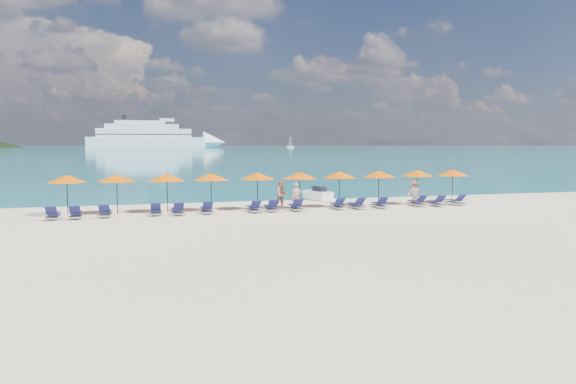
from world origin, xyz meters
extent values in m
plane|color=beige|center=(0.00, 0.00, 0.00)|extent=(1400.00, 1400.00, 0.00)
cube|color=#1FA9B2|center=(0.00, 660.00, 0.01)|extent=(1600.00, 1300.00, 0.01)
cube|color=silver|center=(8.53, 517.23, 4.90)|extent=(108.43, 23.90, 9.79)
cone|color=silver|center=(73.12, 519.83, 4.90)|extent=(22.39, 22.39, 21.55)
cube|color=silver|center=(6.57, 517.16, 13.71)|extent=(86.79, 20.10, 7.84)
cube|color=silver|center=(4.61, 517.08, 19.59)|extent=(67.33, 17.36, 4.90)
cube|color=silver|center=(2.66, 517.00, 23.51)|extent=(45.68, 13.56, 3.43)
cube|color=black|center=(6.57, 517.16, 12.24)|extent=(87.87, 20.34, 0.88)
cube|color=black|center=(6.57, 517.16, 15.67)|extent=(85.70, 19.86, 0.88)
cylinder|color=black|center=(-10.85, 516.46, 27.42)|extent=(4.31, 4.31, 5.39)
cube|color=silver|center=(135.53, 467.13, 0.71)|extent=(5.34, 1.78, 1.42)
cylinder|color=silver|center=(135.53, 467.13, 5.34)|extent=(0.32, 0.32, 8.90)
cube|color=silver|center=(162.98, 566.62, 0.75)|extent=(5.63, 1.88, 1.50)
cylinder|color=silver|center=(162.98, 566.62, 5.63)|extent=(0.34, 0.34, 9.38)
cube|color=white|center=(4.10, 9.72, 0.32)|extent=(1.52, 2.72, 0.59)
cube|color=black|center=(4.15, 9.51, 0.75)|extent=(0.77, 1.16, 0.37)
cylinder|color=black|center=(3.95, 10.34, 0.91)|extent=(0.59, 0.20, 0.06)
imported|color=tan|center=(0.84, 4.14, 0.82)|extent=(0.60, 0.40, 1.63)
imported|color=tan|center=(0.20, 5.00, 0.88)|extent=(0.92, 0.63, 1.75)
imported|color=tan|center=(8.92, 4.82, 0.82)|extent=(1.13, 0.68, 1.63)
cylinder|color=black|center=(-11.90, 5.31, 1.10)|extent=(0.05, 0.05, 2.20)
cone|color=#EF5B00|center=(-11.90, 5.31, 2.02)|extent=(2.10, 2.10, 0.42)
sphere|color=black|center=(-11.90, 5.31, 2.24)|extent=(0.08, 0.08, 0.08)
cylinder|color=black|center=(-9.29, 5.23, 1.10)|extent=(0.05, 0.05, 2.20)
cone|color=#EF5B00|center=(-9.29, 5.23, 2.02)|extent=(2.10, 2.10, 0.42)
sphere|color=black|center=(-9.29, 5.23, 2.24)|extent=(0.08, 0.08, 0.08)
cylinder|color=black|center=(-6.55, 5.22, 1.10)|extent=(0.05, 0.05, 2.20)
cone|color=#EF5B00|center=(-6.55, 5.22, 2.02)|extent=(2.10, 2.10, 0.42)
sphere|color=black|center=(-6.55, 5.22, 2.24)|extent=(0.08, 0.08, 0.08)
cylinder|color=black|center=(-4.04, 5.13, 1.10)|extent=(0.05, 0.05, 2.20)
cone|color=#EF5B00|center=(-4.04, 5.13, 2.02)|extent=(2.10, 2.10, 0.42)
sphere|color=black|center=(-4.04, 5.13, 2.24)|extent=(0.08, 0.08, 0.08)
cylinder|color=black|center=(-1.28, 5.09, 1.10)|extent=(0.05, 0.05, 2.20)
cone|color=#EF5B00|center=(-1.28, 5.09, 2.02)|extent=(2.10, 2.10, 0.42)
sphere|color=black|center=(-1.28, 5.09, 2.24)|extent=(0.08, 0.08, 0.08)
cylinder|color=black|center=(1.34, 5.07, 1.10)|extent=(0.05, 0.05, 2.20)
cone|color=#EF5B00|center=(1.34, 5.07, 2.02)|extent=(2.10, 2.10, 0.42)
sphere|color=black|center=(1.34, 5.07, 2.24)|extent=(0.08, 0.08, 0.08)
cylinder|color=black|center=(3.88, 5.03, 1.10)|extent=(0.05, 0.05, 2.20)
cone|color=#EF5B00|center=(3.88, 5.03, 2.02)|extent=(2.10, 2.10, 0.42)
sphere|color=black|center=(3.88, 5.03, 2.24)|extent=(0.08, 0.08, 0.08)
cylinder|color=black|center=(6.55, 5.06, 1.10)|extent=(0.05, 0.05, 2.20)
cone|color=#EF5B00|center=(6.55, 5.06, 2.02)|extent=(2.10, 2.10, 0.42)
sphere|color=black|center=(6.55, 5.06, 2.24)|extent=(0.08, 0.08, 0.08)
cylinder|color=black|center=(9.41, 5.31, 1.10)|extent=(0.05, 0.05, 2.20)
cone|color=#EF5B00|center=(9.41, 5.31, 2.02)|extent=(2.10, 2.10, 0.42)
sphere|color=black|center=(9.41, 5.31, 2.24)|extent=(0.08, 0.08, 0.08)
cylinder|color=black|center=(11.94, 5.20, 1.10)|extent=(0.05, 0.05, 2.20)
cone|color=#EF5B00|center=(11.94, 5.20, 2.02)|extent=(2.10, 2.10, 0.42)
sphere|color=black|center=(11.94, 5.20, 2.24)|extent=(0.08, 0.08, 0.08)
cube|color=silver|center=(-12.49, 3.82, 0.14)|extent=(0.66, 1.71, 0.06)
cube|color=#171951|center=(-12.48, 4.07, 0.30)|extent=(0.57, 1.11, 0.04)
cube|color=#171951|center=(-12.50, 3.27, 0.55)|extent=(0.56, 0.55, 0.43)
cube|color=silver|center=(-11.36, 3.85, 0.14)|extent=(0.63, 1.70, 0.06)
cube|color=#171951|center=(-11.36, 4.10, 0.30)|extent=(0.56, 1.10, 0.04)
cube|color=#171951|center=(-11.36, 3.30, 0.55)|extent=(0.55, 0.54, 0.43)
cube|color=silver|center=(-9.89, 4.07, 0.14)|extent=(0.74, 1.74, 0.06)
cube|color=#171951|center=(-9.87, 4.32, 0.30)|extent=(0.63, 1.14, 0.04)
cube|color=#171951|center=(-9.93, 3.53, 0.55)|extent=(0.59, 0.58, 0.43)
cube|color=silver|center=(-7.25, 4.10, 0.14)|extent=(0.71, 1.73, 0.06)
cube|color=#171951|center=(-7.24, 4.34, 0.30)|extent=(0.61, 1.13, 0.04)
cube|color=#171951|center=(-7.28, 3.55, 0.55)|extent=(0.58, 0.56, 0.43)
cube|color=silver|center=(-6.09, 3.93, 0.14)|extent=(0.69, 1.72, 0.06)
cube|color=#171951|center=(-6.10, 4.18, 0.30)|extent=(0.60, 1.12, 0.04)
cube|color=#171951|center=(-6.06, 3.38, 0.55)|extent=(0.57, 0.56, 0.43)
cube|color=silver|center=(-4.49, 4.03, 0.14)|extent=(0.64, 1.71, 0.06)
cube|color=#171951|center=(-4.49, 4.28, 0.30)|extent=(0.56, 1.11, 0.04)
cube|color=#171951|center=(-4.48, 3.48, 0.55)|extent=(0.56, 0.54, 0.43)
cube|color=silver|center=(-1.80, 3.94, 0.14)|extent=(0.72, 1.74, 0.06)
cube|color=#171951|center=(-1.82, 4.19, 0.30)|extent=(0.62, 1.13, 0.04)
cube|color=#171951|center=(-1.77, 3.39, 0.55)|extent=(0.58, 0.57, 0.43)
cube|color=silver|center=(-0.74, 4.07, 0.14)|extent=(0.63, 1.71, 0.06)
cube|color=#171951|center=(-0.74, 4.32, 0.30)|extent=(0.56, 1.10, 0.04)
cube|color=#171951|center=(-0.74, 3.52, 0.55)|extent=(0.55, 0.54, 0.43)
cube|color=silver|center=(0.73, 3.99, 0.14)|extent=(0.67, 1.72, 0.06)
cube|color=#171951|center=(0.74, 4.24, 0.30)|extent=(0.58, 1.11, 0.04)
cube|color=#171951|center=(0.72, 3.44, 0.55)|extent=(0.56, 0.55, 0.43)
cube|color=silver|center=(3.38, 4.04, 0.14)|extent=(0.72, 1.73, 0.06)
cube|color=#171951|center=(3.40, 4.29, 0.30)|extent=(0.61, 1.13, 0.04)
cube|color=#171951|center=(3.35, 3.49, 0.55)|extent=(0.58, 0.57, 0.43)
cube|color=silver|center=(4.54, 3.89, 0.14)|extent=(0.75, 1.74, 0.06)
cube|color=#171951|center=(4.52, 4.14, 0.30)|extent=(0.63, 1.14, 0.04)
cube|color=#171951|center=(4.58, 3.34, 0.55)|extent=(0.59, 0.58, 0.43)
cube|color=silver|center=(6.07, 3.85, 0.14)|extent=(0.78, 1.75, 0.06)
cube|color=#171951|center=(6.09, 4.10, 0.30)|extent=(0.65, 1.15, 0.04)
cube|color=#171951|center=(6.02, 3.30, 0.55)|extent=(0.60, 0.59, 0.43)
cube|color=silver|center=(8.78, 4.16, 0.14)|extent=(0.68, 1.72, 0.06)
cube|color=#171951|center=(8.77, 4.41, 0.30)|extent=(0.59, 1.12, 0.04)
cube|color=#171951|center=(8.80, 3.61, 0.55)|extent=(0.57, 0.56, 0.43)
cube|color=silver|center=(9.92, 3.79, 0.14)|extent=(0.70, 1.73, 0.06)
cube|color=#171951|center=(9.93, 4.04, 0.30)|extent=(0.60, 1.12, 0.04)
cube|color=#171951|center=(9.89, 3.24, 0.55)|extent=(0.57, 0.56, 0.43)
cube|color=silver|center=(11.45, 4.03, 0.14)|extent=(0.79, 1.75, 0.06)
cube|color=#171951|center=(11.42, 4.28, 0.30)|extent=(0.66, 1.15, 0.04)
cube|color=#171951|center=(11.50, 3.48, 0.55)|extent=(0.60, 0.59, 0.43)
camera|label=1|loc=(-8.67, -27.34, 3.94)|focal=35.00mm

